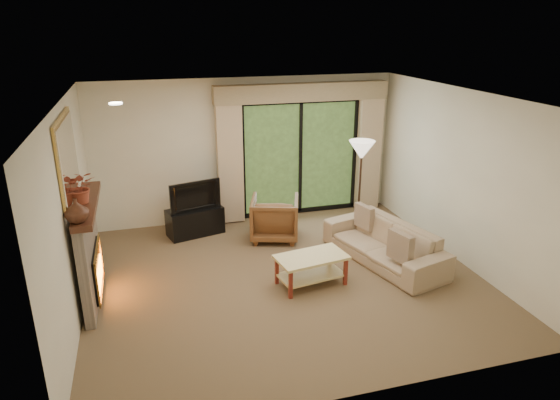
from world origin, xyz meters
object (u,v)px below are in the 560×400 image
object	(u,v)px
media_console	(195,221)
sofa	(384,243)
armchair	(275,218)
coffee_table	(311,270)

from	to	relation	value
media_console	sofa	size ratio (longest dim) A/B	0.45
media_console	sofa	xyz separation A→B (m)	(2.67, -1.84, 0.07)
media_console	armchair	distance (m)	1.40
armchair	sofa	distance (m)	1.90
armchair	coffee_table	world-z (taller)	armchair
sofa	coffee_table	xyz separation A→B (m)	(-1.31, -0.37, -0.08)
armchair	coffee_table	size ratio (longest dim) A/B	0.82
media_console	coffee_table	size ratio (longest dim) A/B	0.97
media_console	sofa	distance (m)	3.25
media_console	coffee_table	bearing A→B (deg)	-73.20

